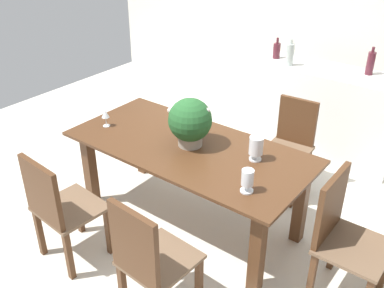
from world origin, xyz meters
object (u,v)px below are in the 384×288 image
(chair_near_right, at_px, (148,259))
(crystal_vase_center_near, at_px, (256,147))
(dining_table, at_px, (189,160))
(wine_bottle_clear, at_px, (277,50))
(crystal_vase_left, at_px, (247,179))
(wine_bottle_amber, at_px, (290,54))
(kitchen_counter, at_px, (323,112))
(chair_far_right, at_px, (291,143))
(flower_centerpiece, at_px, (190,121))
(wine_glass, at_px, (105,114))
(wine_bottle_tall, at_px, (371,63))
(chair_near_left, at_px, (58,206))
(chair_foot_end, at_px, (342,232))

(chair_near_right, bearing_deg, crystal_vase_center_near, -91.33)
(dining_table, height_order, wine_bottle_clear, wine_bottle_clear)
(chair_near_right, height_order, crystal_vase_left, chair_near_right)
(chair_near_right, distance_m, wine_bottle_amber, 2.85)
(kitchen_counter, bearing_deg, chair_near_right, -88.87)
(chair_far_right, bearing_deg, wine_bottle_amber, 116.66)
(chair_far_right, bearing_deg, wine_bottle_clear, 122.98)
(flower_centerpiece, xyz_separation_m, wine_bottle_clear, (-0.24, 1.88, 0.08))
(wine_glass, bearing_deg, wine_bottle_clear, 74.70)
(wine_bottle_tall, bearing_deg, wine_glass, -125.79)
(chair_near_left, distance_m, kitchen_counter, 3.03)
(dining_table, height_order, chair_foot_end, chair_foot_end)
(crystal_vase_left, bearing_deg, wine_bottle_tall, 88.92)
(chair_far_right, relative_size, wine_bottle_amber, 3.21)
(dining_table, distance_m, wine_bottle_amber, 1.82)
(chair_near_right, height_order, wine_bottle_amber, wine_bottle_amber)
(crystal_vase_center_near, relative_size, wine_bottle_tall, 0.69)
(chair_near_left, relative_size, wine_bottle_tall, 3.31)
(chair_foot_end, bearing_deg, dining_table, 89.89)
(crystal_vase_center_near, bearing_deg, chair_near_right, -94.71)
(wine_bottle_tall, bearing_deg, wine_bottle_clear, -174.02)
(chair_near_left, bearing_deg, chair_foot_end, -146.55)
(chair_far_right, relative_size, crystal_vase_left, 5.26)
(chair_foot_end, bearing_deg, chair_far_right, 41.43)
(crystal_vase_left, height_order, wine_bottle_clear, wine_bottle_clear)
(chair_near_left, relative_size, crystal_vase_center_near, 4.78)
(chair_near_right, bearing_deg, wine_bottle_clear, -73.22)
(chair_near_left, relative_size, wine_glass, 5.96)
(chair_foot_end, xyz_separation_m, crystal_vase_left, (-0.61, -0.27, 0.33))
(chair_near_right, height_order, kitchen_counter, chair_near_right)
(wine_bottle_clear, bearing_deg, chair_foot_end, -50.39)
(flower_centerpiece, bearing_deg, chair_far_right, 65.24)
(wine_bottle_tall, height_order, wine_bottle_amber, same)
(dining_table, height_order, kitchen_counter, kitchen_counter)
(dining_table, xyz_separation_m, chair_near_right, (0.45, -1.00, -0.09))
(dining_table, height_order, wine_bottle_tall, wine_bottle_tall)
(wine_bottle_tall, distance_m, wine_bottle_clear, 1.01)
(flower_centerpiece, distance_m, wine_bottle_amber, 1.75)
(kitchen_counter, xyz_separation_m, wine_bottle_clear, (-0.63, -0.00, 0.57))
(dining_table, xyz_separation_m, chair_far_right, (0.45, 0.99, -0.12))
(dining_table, relative_size, wine_glass, 12.87)
(chair_near_right, bearing_deg, wine_bottle_tall, -92.48)
(flower_centerpiece, xyz_separation_m, kitchen_counter, (0.40, 1.88, -0.49))
(wine_glass, distance_m, wine_bottle_tall, 2.68)
(dining_table, distance_m, chair_foot_end, 1.33)
(dining_table, height_order, wine_bottle_amber, wine_bottle_amber)
(crystal_vase_left, bearing_deg, kitchen_counter, 98.46)
(chair_near_left, height_order, kitchen_counter, kitchen_counter)
(dining_table, xyz_separation_m, wine_glass, (-0.80, -0.17, 0.25))
(chair_near_right, distance_m, wine_glass, 1.55)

